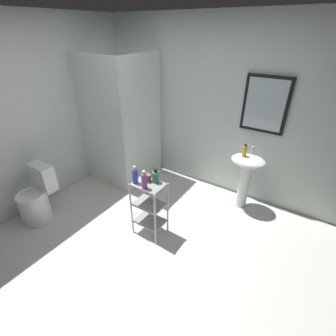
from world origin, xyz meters
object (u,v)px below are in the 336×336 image
toilet (37,199)px  storage_cart (149,205)px  conditioner_bottle_purple (144,181)px  rinse_cup (148,178)px  body_wash_bottle_green (156,177)px  shower_stall (125,153)px  hand_soap_bottle (245,151)px  shampoo_bottle_blue (135,176)px  pedestal_sink (246,172)px

toilet → storage_cart: size_ratio=1.03×
conditioner_bottle_purple → rinse_cup: 0.15m
toilet → body_wash_bottle_green: 1.70m
shower_stall → rinse_cup: (1.13, -0.80, 0.32)m
rinse_cup → shower_stall: bearing=144.5°
storage_cart → rinse_cup: 0.35m
hand_soap_bottle → shower_stall: bearing=-170.8°
rinse_cup → shampoo_bottle_blue: bearing=-132.5°
pedestal_sink → rinse_cup: rinse_cup is taller
storage_cart → hand_soap_bottle: 1.43m
shower_stall → shampoo_bottle_blue: size_ratio=9.18×
conditioner_bottle_purple → storage_cart: bearing=100.6°
pedestal_sink → rinse_cup: bearing=-126.1°
shower_stall → body_wash_bottle_green: size_ratio=11.60×
hand_soap_bottle → storage_cart: bearing=-122.0°
body_wash_bottle_green → shampoo_bottle_blue: (-0.18, -0.14, 0.02)m
conditioner_bottle_purple → shampoo_bottle_blue: 0.16m
toilet → hand_soap_bottle: bearing=39.6°
toilet → rinse_cup: 1.60m
conditioner_bottle_purple → rinse_cup: size_ratio=2.46×
pedestal_sink → hand_soap_bottle: 0.31m
pedestal_sink → hand_soap_bottle: hand_soap_bottle is taller
shampoo_bottle_blue → hand_soap_bottle: bearing=54.8°
toilet → conditioner_bottle_purple: size_ratio=3.42×
shower_stall → storage_cart: 1.44m
shower_stall → body_wash_bottle_green: bearing=-32.4°
toilet → shower_stall: bearing=80.2°
shampoo_bottle_blue → rinse_cup: (0.10, 0.11, -0.05)m
pedestal_sink → body_wash_bottle_green: size_ratio=4.70×
storage_cart → rinse_cup: rinse_cup is taller
body_wash_bottle_green → shampoo_bottle_blue: bearing=-142.3°
hand_soap_bottle → shampoo_bottle_blue: hand_soap_bottle is taller
conditioner_bottle_purple → body_wash_bottle_green: size_ratio=1.29×
pedestal_sink → body_wash_bottle_green: body_wash_bottle_green is taller
rinse_cup → toilet: bearing=-154.4°
toilet → rinse_cup: size_ratio=8.43×
shampoo_bottle_blue → rinse_cup: 0.15m
shower_stall → pedestal_sink: bearing=9.5°
shampoo_bottle_blue → rinse_cup: shampoo_bottle_blue is taller
conditioner_bottle_purple → shampoo_bottle_blue: (-0.15, 0.03, -0.00)m
toilet → rinse_cup: (1.38, 0.66, 0.47)m
body_wash_bottle_green → rinse_cup: size_ratio=1.91×
shower_stall → hand_soap_bottle: size_ratio=11.51×
pedestal_sink → storage_cart: size_ratio=1.09×
shampoo_bottle_blue → rinse_cup: bearing=47.5°
storage_cart → shampoo_bottle_blue: (-0.14, -0.06, 0.40)m
toilet → shampoo_bottle_blue: size_ratio=3.49×
toilet → shampoo_bottle_blue: (1.28, 0.55, 0.52)m
shower_stall → storage_cart: bearing=-36.1°
storage_cart → body_wash_bottle_green: body_wash_bottle_green is taller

